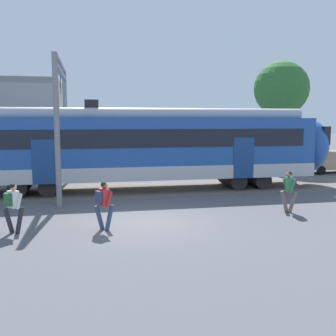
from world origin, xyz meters
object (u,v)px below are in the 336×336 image
at_px(pedestrian_white, 13,204).
at_px(pedestrian_green, 289,188).
at_px(pedestrian_red, 104,201).
at_px(parked_car_tan, 330,162).

height_order(pedestrian_white, pedestrian_green, same).
distance_m(pedestrian_red, parked_car_tan, 19.93).
xyz_separation_m(pedestrian_white, parked_car_tan, (19.11, 11.43, -0.21)).
bearing_deg(pedestrian_white, parked_car_tan, 30.88).
height_order(pedestrian_green, parked_car_tan, pedestrian_green).
relative_size(pedestrian_red, pedestrian_green, 1.00).
xyz_separation_m(pedestrian_red, parked_car_tan, (16.20, 11.61, -0.21)).
relative_size(pedestrian_red, parked_car_tan, 0.41).
relative_size(pedestrian_green, parked_car_tan, 0.41).
relative_size(pedestrian_white, parked_car_tan, 0.41).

